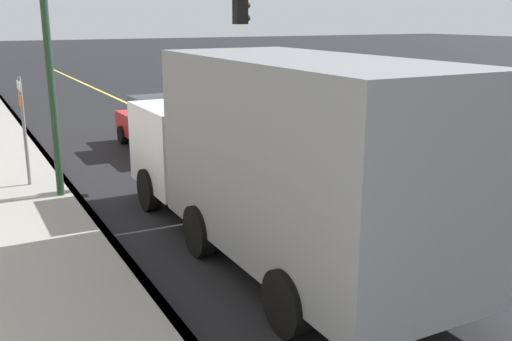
% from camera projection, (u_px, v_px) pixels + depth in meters
% --- Properties ---
extents(ground, '(200.00, 200.00, 0.00)m').
position_uv_depth(ground, '(319.00, 191.00, 13.83)').
color(ground, black).
extents(sidewalk_slab, '(80.00, 2.87, 0.15)m').
position_uv_depth(sidewalk_slab, '(24.00, 235.00, 10.81)').
color(sidewalk_slab, gray).
rests_on(sidewalk_slab, ground).
extents(curb_edge, '(80.00, 0.16, 0.15)m').
position_uv_depth(curb_edge, '(97.00, 224.00, 11.43)').
color(curb_edge, slate).
rests_on(curb_edge, ground).
extents(lane_stripe_center, '(80.00, 0.16, 0.01)m').
position_uv_depth(lane_stripe_center, '(319.00, 191.00, 13.82)').
color(lane_stripe_center, '#D8CC4C').
rests_on(lane_stripe_center, ground).
extents(car_silver, '(3.97, 1.95, 1.45)m').
position_uv_depth(car_silver, '(282.00, 114.00, 20.31)').
color(car_silver, '#A8AAB2').
rests_on(car_silver, ground).
extents(car_maroon, '(4.03, 2.03, 1.62)m').
position_uv_depth(car_maroon, '(418.00, 161.00, 13.30)').
color(car_maroon, '#591116').
rests_on(car_maroon, ground).
extents(car_red, '(4.31, 1.93, 1.65)m').
position_uv_depth(car_red, '(162.00, 124.00, 17.91)').
color(car_red, red).
rests_on(car_red, ground).
extents(truck_gray, '(8.38, 2.61, 3.44)m').
position_uv_depth(truck_gray, '(278.00, 155.00, 9.63)').
color(truck_gray, silver).
rests_on(truck_gray, ground).
extents(traffic_light_mast, '(0.28, 4.88, 5.04)m').
position_uv_depth(traffic_light_mast, '(140.00, 39.00, 13.07)').
color(traffic_light_mast, '#1E3823').
rests_on(traffic_light_mast, ground).
extents(street_sign_post, '(0.60, 0.08, 2.69)m').
position_uv_depth(street_sign_post, '(24.00, 125.00, 13.48)').
color(street_sign_post, slate).
rests_on(street_sign_post, ground).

